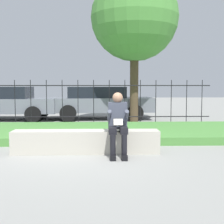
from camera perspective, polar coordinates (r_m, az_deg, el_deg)
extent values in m
plane|color=gray|center=(6.66, -6.80, -7.44)|extent=(60.00, 60.00, 0.00)
cube|color=#B7B2A3|center=(6.60, -4.79, -5.43)|extent=(3.06, 0.46, 0.48)
cube|color=gray|center=(6.64, -4.78, -7.11)|extent=(2.94, 0.42, 0.08)
cube|color=black|center=(6.01, 0.18, -8.31)|extent=(0.11, 0.26, 0.09)
cylinder|color=black|center=(6.02, 0.16, -5.97)|extent=(0.11, 0.11, 0.39)
cube|color=black|center=(6.19, 0.10, -3.30)|extent=(0.15, 0.42, 0.13)
cube|color=black|center=(6.02, 2.29, -8.29)|extent=(0.11, 0.26, 0.09)
cylinder|color=black|center=(6.03, 2.26, -5.95)|extent=(0.11, 0.11, 0.39)
cube|color=black|center=(6.20, 2.13, -3.29)|extent=(0.15, 0.42, 0.13)
cube|color=#424756|center=(6.37, 1.03, -0.62)|extent=(0.38, 0.24, 0.54)
sphere|color=tan|center=(6.32, 1.04, 2.66)|extent=(0.21, 0.21, 0.21)
cylinder|color=#424756|center=(6.20, -0.48, -0.58)|extent=(0.08, 0.29, 0.24)
cylinder|color=#424756|center=(6.22, 2.67, -0.57)|extent=(0.08, 0.29, 0.24)
cube|color=beige|center=(6.12, 1.14, -1.88)|extent=(0.18, 0.09, 0.13)
cube|color=#4C893D|center=(8.92, -5.49, -3.65)|extent=(10.73, 3.25, 0.19)
cylinder|color=black|center=(10.96, -4.78, -0.87)|extent=(8.73, 0.03, 0.03)
cylinder|color=black|center=(10.91, -4.83, 4.85)|extent=(8.73, 0.03, 0.03)
cylinder|color=black|center=(11.32, -17.31, 1.56)|extent=(0.02, 0.02, 1.61)
cylinder|color=black|center=(11.19, -14.62, 1.58)|extent=(0.02, 0.02, 1.61)
cylinder|color=black|center=(11.08, -11.87, 1.60)|extent=(0.02, 0.02, 1.61)
cylinder|color=black|center=(11.00, -9.07, 1.62)|extent=(0.02, 0.02, 1.61)
cylinder|color=black|center=(10.94, -6.23, 1.64)|extent=(0.02, 0.02, 1.61)
cylinder|color=black|center=(10.91, -3.37, 1.65)|extent=(0.02, 0.02, 1.61)
cylinder|color=black|center=(10.91, -0.50, 1.66)|extent=(0.02, 0.02, 1.61)
cylinder|color=black|center=(10.94, 2.36, 1.66)|extent=(0.02, 0.02, 1.61)
cylinder|color=black|center=(10.99, 5.20, 1.66)|extent=(0.02, 0.02, 1.61)
cylinder|color=black|center=(11.07, 8.00, 1.66)|extent=(0.02, 0.02, 1.61)
cylinder|color=black|center=(11.17, 10.76, 1.65)|extent=(0.02, 0.02, 1.61)
cylinder|color=black|center=(11.30, 13.47, 1.64)|extent=(0.02, 0.02, 1.61)
cylinder|color=black|center=(11.46, 16.10, 1.62)|extent=(0.02, 0.02, 1.61)
cube|color=slate|center=(13.51, -18.96, 1.16)|extent=(4.33, 1.85, 0.58)
cube|color=black|center=(13.55, -19.72, 3.37)|extent=(2.38, 1.62, 0.47)
cylinder|color=black|center=(12.32, -14.23, -0.40)|extent=(0.63, 0.20, 0.63)
cylinder|color=black|center=(14.07, -12.62, 0.27)|extent=(0.63, 0.20, 0.63)
cube|color=slate|center=(13.16, -2.06, 1.40)|extent=(4.36, 2.03, 0.58)
cube|color=black|center=(13.13, -2.82, 3.64)|extent=(2.43, 1.71, 0.45)
cylinder|color=black|center=(12.44, 4.24, -0.15)|extent=(0.67, 0.23, 0.66)
cylinder|color=black|center=(14.18, 3.12, 0.47)|extent=(0.67, 0.23, 0.66)
cylinder|color=black|center=(12.30, -8.04, -0.24)|extent=(0.67, 0.23, 0.66)
cylinder|color=black|center=(14.07, -7.63, 0.40)|extent=(0.67, 0.23, 0.66)
cylinder|color=#4C3D28|center=(12.02, 4.07, 5.44)|extent=(0.32, 0.32, 3.07)
sphere|color=#4C8E3D|center=(12.29, 4.14, 16.91)|extent=(3.30, 3.30, 3.30)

